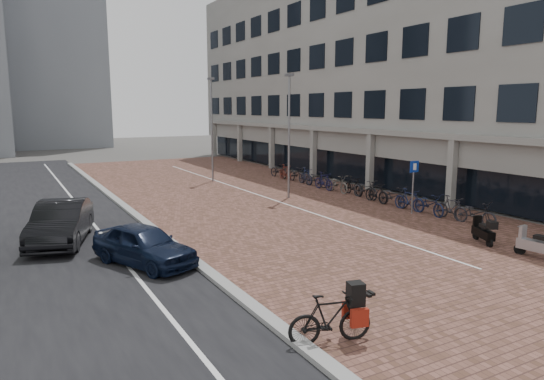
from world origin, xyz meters
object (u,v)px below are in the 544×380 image
(scooter_front, at_px, (538,243))
(scooter_mid, at_px, (483,231))
(hero_bike, at_px, (330,318))
(car_dark, at_px, (61,223))
(car_navy, at_px, (144,245))
(parking_sign, at_px, (414,179))

(scooter_front, distance_m, scooter_mid, 2.04)
(scooter_front, height_order, scooter_mid, scooter_front)
(hero_bike, relative_size, scooter_front, 1.25)
(hero_bike, bearing_deg, car_dark, 34.72)
(car_navy, height_order, hero_bike, car_navy)
(car_navy, xyz_separation_m, car_dark, (-1.96, 3.92, 0.12))
(car_dark, distance_m, hero_bike, 11.61)
(hero_bike, height_order, scooter_mid, hero_bike)
(car_navy, relative_size, scooter_front, 2.51)
(scooter_front, xyz_separation_m, scooter_mid, (-0.01, 2.04, -0.04))
(car_dark, relative_size, hero_bike, 2.46)
(scooter_mid, bearing_deg, hero_bike, -134.13)
(scooter_mid, xyz_separation_m, parking_sign, (1.41, 4.89, 1.17))
(car_navy, height_order, scooter_mid, car_navy)
(hero_bike, xyz_separation_m, scooter_front, (9.21, 1.48, -0.05))
(scooter_front, height_order, parking_sign, parking_sign)
(car_navy, distance_m, scooter_front, 12.51)
(car_navy, bearing_deg, scooter_mid, -41.04)
(car_navy, height_order, scooter_front, car_navy)
(hero_bike, height_order, scooter_front, hero_bike)
(car_dark, bearing_deg, parking_sign, 7.14)
(hero_bike, bearing_deg, scooter_front, -66.19)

